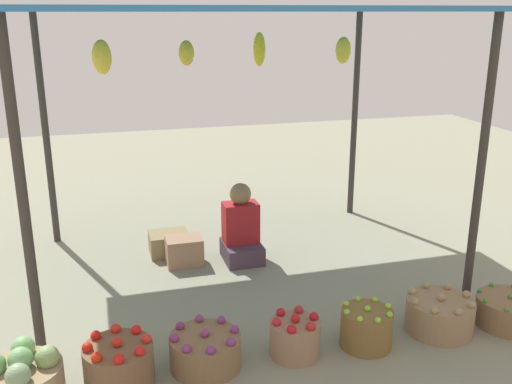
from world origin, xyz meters
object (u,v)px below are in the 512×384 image
at_px(basket_limes, 366,328).
at_px(basket_green_chilies, 508,311).
at_px(basket_purple_onions, 205,350).
at_px(wooden_crate_stacked_rear, 184,251).
at_px(vendor_person, 241,231).
at_px(basket_red_apples, 295,337).
at_px(basket_potatoes, 440,315).
at_px(wooden_crate_near_vendor, 169,243).
at_px(basket_cabbages, 23,381).
at_px(basket_red_tomatoes, 119,365).

height_order(basket_limes, basket_green_chilies, basket_limes).
height_order(basket_purple_onions, wooden_crate_stacked_rear, basket_purple_onions).
height_order(vendor_person, basket_limes, vendor_person).
distance_m(vendor_person, basket_green_chilies, 2.48).
relative_size(basket_purple_onions, wooden_crate_stacked_rear, 1.43).
xyz_separation_m(basket_limes, basket_green_chilies, (1.21, -0.02, -0.03)).
xyz_separation_m(basket_red_apples, basket_green_chilies, (1.75, -0.06, -0.03)).
distance_m(basket_limes, basket_potatoes, 0.64).
height_order(basket_green_chilies, wooden_crate_near_vendor, basket_green_chilies).
bearing_deg(basket_cabbages, basket_potatoes, 1.51).
bearing_deg(wooden_crate_stacked_rear, basket_red_apples, -73.78).
height_order(basket_purple_onions, basket_green_chilies, basket_purple_onions).
relative_size(vendor_person, basket_red_tomatoes, 1.71).
height_order(vendor_person, basket_green_chilies, vendor_person).
bearing_deg(wooden_crate_near_vendor, basket_red_tomatoes, -105.98).
relative_size(vendor_person, basket_potatoes, 1.51).
bearing_deg(basket_red_apples, basket_cabbages, -177.89).
relative_size(basket_red_tomatoes, basket_purple_onions, 0.92).
bearing_deg(vendor_person, wooden_crate_stacked_rear, 176.26).
distance_m(basket_red_tomatoes, wooden_crate_stacked_rear, 1.95).
relative_size(basket_red_apples, basket_green_chilies, 0.73).
xyz_separation_m(basket_purple_onions, basket_green_chilies, (2.40, -0.09, -0.01)).
bearing_deg(basket_cabbages, basket_red_tomatoes, 2.78).
distance_m(basket_limes, wooden_crate_near_vendor, 2.41).
bearing_deg(basket_purple_onions, wooden_crate_stacked_rear, 85.74).
height_order(basket_red_tomatoes, basket_red_apples, basket_red_tomatoes).
xyz_separation_m(wooden_crate_near_vendor, wooden_crate_stacked_rear, (0.11, -0.31, 0.03)).
distance_m(basket_limes, basket_green_chilies, 1.21).
bearing_deg(basket_red_apples, wooden_crate_stacked_rear, 106.22).
distance_m(basket_red_apples, basket_limes, 0.54).
height_order(basket_red_apples, basket_potatoes, basket_red_apples).
relative_size(basket_limes, wooden_crate_near_vendor, 0.98).
height_order(basket_red_apples, wooden_crate_near_vendor, basket_red_apples).
relative_size(basket_cabbages, basket_potatoes, 0.95).
distance_m(basket_red_tomatoes, basket_purple_onions, 0.59).
bearing_deg(basket_cabbages, basket_green_chilies, 0.19).
xyz_separation_m(basket_limes, wooden_crate_near_vendor, (-1.17, 2.11, -0.04)).
bearing_deg(basket_red_apples, basket_green_chilies, -1.80).
bearing_deg(basket_green_chilies, basket_purple_onions, 177.95).
distance_m(basket_cabbages, wooden_crate_stacked_rear, 2.25).
distance_m(basket_red_apples, wooden_crate_stacked_rear, 1.85).
distance_m(basket_purple_onions, basket_potatoes, 1.83).
distance_m(basket_red_tomatoes, basket_potatoes, 2.41).
relative_size(basket_cabbages, basket_red_tomatoes, 1.08).
height_order(basket_cabbages, basket_potatoes, basket_cabbages).
xyz_separation_m(vendor_person, basket_cabbages, (-1.86, -1.80, -0.13)).
bearing_deg(vendor_person, basket_red_tomatoes, -125.78).
relative_size(basket_red_tomatoes, wooden_crate_stacked_rear, 1.32).
height_order(vendor_person, wooden_crate_near_vendor, vendor_person).
bearing_deg(basket_green_chilies, basket_cabbages, -179.81).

